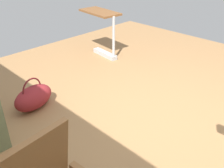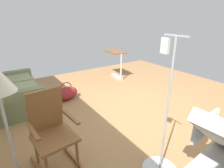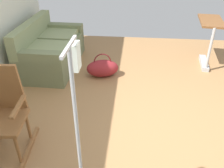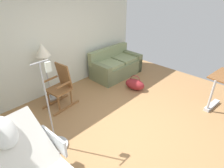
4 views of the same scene
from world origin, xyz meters
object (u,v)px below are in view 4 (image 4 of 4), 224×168
Objects in this scene: duffel_bag at (135,84)px; floor_lamp at (43,54)px; couch at (116,66)px; iv_pole at (55,136)px; rocking_chair at (61,86)px; overbed_table at (218,87)px.

floor_lamp is at bearing 145.75° from duffel_bag.
iv_pole is at bearing -157.57° from couch.
duffel_bag is 0.37× the size of iv_pole.
duffel_bag is (1.81, -0.84, -0.35)m from rocking_chair.
iv_pole reaches higher than rocking_chair.
couch is 2.62× the size of duffel_bag.
couch is 3.22m from iv_pole.
rocking_chair is 1.22× the size of overbed_table.
overbed_table is 2.05m from duffel_bag.
rocking_chair is 0.85m from floor_lamp.
couch reaches higher than duffel_bag.
overbed_table is 0.51× the size of iv_pole.
floor_lamp is (-0.08, 0.45, 0.72)m from rocking_chair.
duffel_bag is at bearing -106.91° from couch.
iv_pole reaches higher than duffel_bag.
overbed_table is 3.75m from iv_pole.
rocking_chair is 1.38m from iv_pole.
floor_lamp reaches higher than overbed_table.
overbed_table is at bearing -70.43° from duffel_bag.
overbed_table is (2.49, -2.74, 0.03)m from rocking_chair.
couch is 2.94m from overbed_table.
duffel_bag is at bearing -24.91° from rocking_chair.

